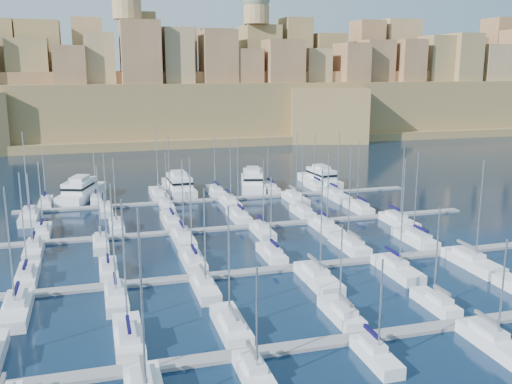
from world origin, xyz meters
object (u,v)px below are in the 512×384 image
object	(u,v)px
motor_yacht_d	(320,178)
motor_yacht_a	(81,191)
sailboat_2	(231,325)
motor_yacht_c	(253,181)
sailboat_4	(436,303)
motor_yacht_b	(179,185)

from	to	relation	value
motor_yacht_d	motor_yacht_a	bearing A→B (deg)	178.69
sailboat_2	motor_yacht_a	bearing A→B (deg)	102.99
motor_yacht_a	motor_yacht_c	world-z (taller)	same
motor_yacht_a	motor_yacht_c	distance (m)	38.48
sailboat_2	motor_yacht_d	world-z (taller)	sailboat_2
motor_yacht_c	motor_yacht_d	distance (m)	16.47
sailboat_4	motor_yacht_d	xyz separation A→B (m)	(14.09, 70.03, 1.01)
motor_yacht_b	sailboat_2	bearing A→B (deg)	-93.99
motor_yacht_b	motor_yacht_c	world-z (taller)	same
motor_yacht_c	motor_yacht_b	bearing A→B (deg)	-179.62
motor_yacht_b	motor_yacht_d	size ratio (longest dim) A/B	1.13
motor_yacht_a	motor_yacht_d	distance (m)	54.92
sailboat_2	sailboat_4	size ratio (longest dim) A/B	1.13
sailboat_2	sailboat_4	distance (m)	24.58
sailboat_2	motor_yacht_b	bearing A→B (deg)	86.01
motor_yacht_c	motor_yacht_d	world-z (taller)	same
motor_yacht_d	motor_yacht_b	bearing A→B (deg)	178.18
sailboat_4	motor_yacht_d	size ratio (longest dim) A/B	0.80
sailboat_2	motor_yacht_a	world-z (taller)	sailboat_2
motor_yacht_d	sailboat_2	bearing A→B (deg)	-119.20
sailboat_4	motor_yacht_c	bearing A→B (deg)	91.88
motor_yacht_b	motor_yacht_d	world-z (taller)	same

